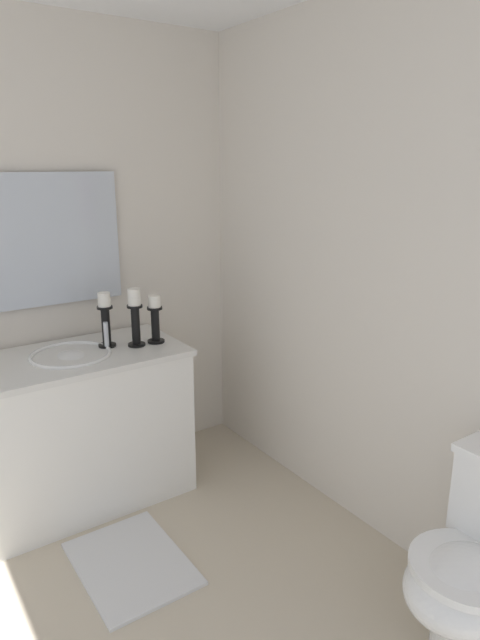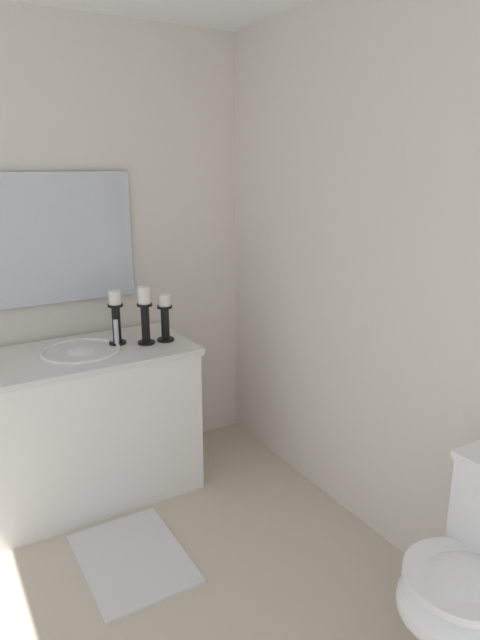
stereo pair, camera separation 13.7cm
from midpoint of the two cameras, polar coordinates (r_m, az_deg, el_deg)
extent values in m
cube|color=beige|center=(2.43, -7.41, -29.85)|extent=(2.75, 2.38, 0.02)
cube|color=silver|center=(2.46, 17.79, 3.38)|extent=(2.75, 0.04, 2.45)
cube|color=silver|center=(3.06, -18.71, 5.65)|extent=(0.04, 2.38, 2.45)
cube|color=white|center=(3.03, -14.36, -10.75)|extent=(0.55, 1.08, 0.78)
cube|color=silver|center=(2.88, -14.91, -3.49)|extent=(0.58, 1.11, 0.03)
ellipsoid|color=white|center=(2.89, -14.86, -4.14)|extent=(0.38, 0.30, 0.11)
torus|color=white|center=(2.87, -14.94, -3.13)|extent=(0.40, 0.40, 0.02)
cylinder|color=silver|center=(2.90, -11.44, -1.32)|extent=(0.02, 0.02, 0.14)
cube|color=silver|center=(3.02, -17.19, 8.07)|extent=(0.02, 0.79, 0.68)
cylinder|color=black|center=(2.96, -6.42, -2.04)|extent=(0.09, 0.09, 0.01)
cylinder|color=black|center=(2.94, -6.47, -0.47)|extent=(0.04, 0.04, 0.18)
cylinder|color=black|center=(2.91, -6.53, 1.37)|extent=(0.08, 0.08, 0.01)
cylinder|color=white|center=(2.90, -6.56, 2.08)|extent=(0.06, 0.06, 0.06)
cylinder|color=black|center=(2.93, -8.41, -2.34)|extent=(0.09, 0.09, 0.01)
cylinder|color=black|center=(2.90, -8.49, -0.51)|extent=(0.04, 0.04, 0.21)
cylinder|color=black|center=(2.87, -8.58, 1.59)|extent=(0.08, 0.08, 0.01)
cylinder|color=white|center=(2.86, -8.62, 2.55)|extent=(0.06, 0.06, 0.09)
cylinder|color=black|center=(2.95, -11.33, -2.32)|extent=(0.09, 0.09, 0.01)
cylinder|color=black|center=(2.92, -11.43, -0.54)|extent=(0.04, 0.04, 0.20)
cylinder|color=black|center=(2.90, -11.55, 1.51)|extent=(0.08, 0.08, 0.01)
cylinder|color=white|center=(2.89, -11.59, 2.31)|extent=(0.06, 0.06, 0.07)
ellipsoid|color=white|center=(2.22, 23.74, -25.06)|extent=(0.38, 0.46, 0.24)
cylinder|color=white|center=(2.17, 23.99, -23.45)|extent=(0.39, 0.39, 0.03)
cube|color=silver|center=(2.74, -9.58, -23.29)|extent=(0.60, 0.44, 0.02)
camera|label=1|loc=(0.07, -88.17, 0.52)|focal=30.74mm
camera|label=2|loc=(0.07, 91.83, -0.52)|focal=30.74mm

